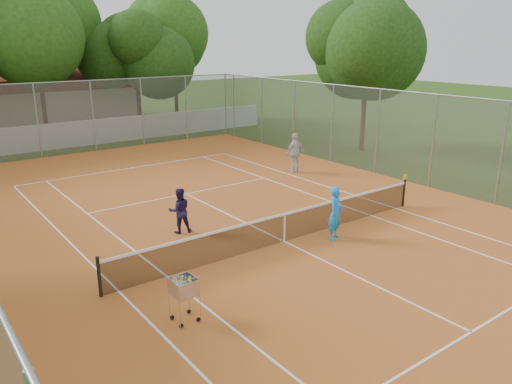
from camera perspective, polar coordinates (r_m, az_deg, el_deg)
ground at (r=15.93m, az=3.24°, el=-5.74°), size 120.00×120.00×0.00m
court_pad at (r=15.92m, az=3.24°, el=-5.71°), size 18.00×34.00×0.02m
court_lines at (r=15.92m, az=3.24°, el=-5.67°), size 10.98×23.78×0.01m
tennis_net at (r=15.74m, az=3.27°, el=-4.03°), size 11.88×0.10×0.98m
perimeter_fence at (r=15.27m, az=3.36°, el=1.20°), size 18.00×34.00×4.00m
boundary_wall at (r=32.14m, az=-19.10°, el=6.37°), size 26.00×0.30×1.50m
clubhouse at (r=41.11m, az=-26.42°, el=9.72°), size 16.40×9.00×4.40m
tropical_trees at (r=34.58m, az=-21.40°, el=13.95°), size 29.00×19.00×10.00m
player_near at (r=16.02m, az=9.09°, el=-2.40°), size 0.75×0.63×1.73m
player_far_left at (r=16.57m, az=-8.73°, el=-2.11°), size 0.87×0.76×1.52m
player_far_right at (r=24.05m, az=4.49°, el=4.49°), size 1.15×0.55×1.90m
ball_hopper at (r=11.54m, az=-8.20°, el=-11.91°), size 0.66×0.66×1.16m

